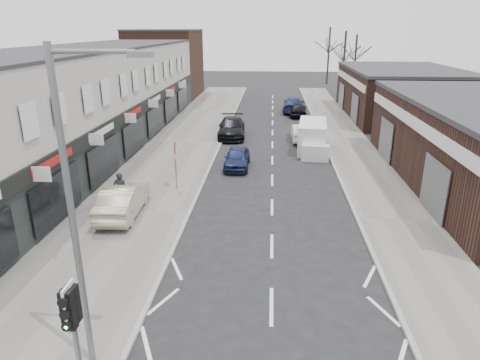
% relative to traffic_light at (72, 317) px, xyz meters
% --- Properties ---
extents(ground, '(160.00, 160.00, 0.00)m').
position_rel_traffic_light_xyz_m(ground, '(4.40, 2.02, -2.41)').
color(ground, black).
rests_on(ground, ground).
extents(pavement_left, '(5.50, 64.00, 0.12)m').
position_rel_traffic_light_xyz_m(pavement_left, '(-2.35, 24.02, -2.35)').
color(pavement_left, slate).
rests_on(pavement_left, ground).
extents(pavement_right, '(3.50, 64.00, 0.12)m').
position_rel_traffic_light_xyz_m(pavement_right, '(10.15, 24.02, -2.35)').
color(pavement_right, slate).
rests_on(pavement_right, ground).
extents(shop_terrace_left, '(8.00, 41.00, 7.10)m').
position_rel_traffic_light_xyz_m(shop_terrace_left, '(-9.10, 21.52, 1.14)').
color(shop_terrace_left, beige).
rests_on(shop_terrace_left, ground).
extents(brick_block_far, '(8.00, 10.00, 8.00)m').
position_rel_traffic_light_xyz_m(brick_block_far, '(-9.10, 47.02, 1.59)').
color(brick_block_far, '#40261B').
rests_on(brick_block_far, ground).
extents(right_unit_far, '(10.00, 16.00, 4.50)m').
position_rel_traffic_light_xyz_m(right_unit_far, '(16.90, 36.02, -0.16)').
color(right_unit_far, '#352018').
rests_on(right_unit_far, ground).
extents(tree_far_a, '(3.60, 3.60, 8.00)m').
position_rel_traffic_light_xyz_m(tree_far_a, '(13.40, 50.02, -2.41)').
color(tree_far_a, '#382D26').
rests_on(tree_far_a, ground).
extents(tree_far_b, '(3.60, 3.60, 7.50)m').
position_rel_traffic_light_xyz_m(tree_far_b, '(15.90, 56.02, -2.41)').
color(tree_far_b, '#382D26').
rests_on(tree_far_b, ground).
extents(tree_far_c, '(3.60, 3.60, 8.50)m').
position_rel_traffic_light_xyz_m(tree_far_c, '(12.90, 62.02, -2.41)').
color(tree_far_c, '#382D26').
rests_on(tree_far_c, ground).
extents(traffic_light, '(0.28, 0.60, 3.10)m').
position_rel_traffic_light_xyz_m(traffic_light, '(0.00, 0.00, 0.00)').
color(traffic_light, slate).
rests_on(traffic_light, pavement_left).
extents(street_lamp, '(2.23, 0.22, 8.00)m').
position_rel_traffic_light_xyz_m(street_lamp, '(-0.13, 1.22, 2.20)').
color(street_lamp, slate).
rests_on(street_lamp, pavement_left).
extents(warning_sign, '(0.12, 0.80, 2.70)m').
position_rel_traffic_light_xyz_m(warning_sign, '(-0.76, 14.02, -0.21)').
color(warning_sign, slate).
rests_on(warning_sign, pavement_left).
extents(white_van, '(2.31, 5.46, 2.06)m').
position_rel_traffic_light_xyz_m(white_van, '(7.22, 22.55, -1.44)').
color(white_van, silver).
rests_on(white_van, ground).
extents(sedan_on_pavement, '(1.75, 4.47, 1.45)m').
position_rel_traffic_light_xyz_m(sedan_on_pavement, '(-2.53, 10.40, -1.57)').
color(sedan_on_pavement, '#B0A48D').
rests_on(sedan_on_pavement, pavement_left).
extents(pedestrian, '(0.70, 0.51, 1.76)m').
position_rel_traffic_light_xyz_m(pedestrian, '(-2.92, 11.26, -1.41)').
color(pedestrian, black).
rests_on(pedestrian, pavement_left).
extents(parked_car_left_a, '(1.53, 3.76, 1.28)m').
position_rel_traffic_light_xyz_m(parked_car_left_a, '(2.17, 18.29, -1.78)').
color(parked_car_left_a, '#152044').
rests_on(parked_car_left_a, ground).
extents(parked_car_left_b, '(2.41, 5.30, 1.51)m').
position_rel_traffic_light_xyz_m(parked_car_left_b, '(1.09, 26.32, -1.66)').
color(parked_car_left_b, black).
rests_on(parked_car_left_b, ground).
extents(parked_car_right_a, '(1.43, 3.95, 1.29)m').
position_rel_traffic_light_xyz_m(parked_car_right_a, '(6.60, 25.47, -1.77)').
color(parked_car_right_a, white).
rests_on(parked_car_right_a, ground).
extents(parked_car_right_b, '(1.83, 4.09, 1.37)m').
position_rel_traffic_light_xyz_m(parked_car_right_b, '(6.95, 35.29, -1.73)').
color(parked_car_right_b, black).
rests_on(parked_car_right_b, ground).
extents(parked_car_right_c, '(2.51, 5.39, 1.52)m').
position_rel_traffic_light_xyz_m(parked_car_right_c, '(6.60, 37.62, -1.65)').
color(parked_car_right_c, '#161F46').
rests_on(parked_car_right_c, ground).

